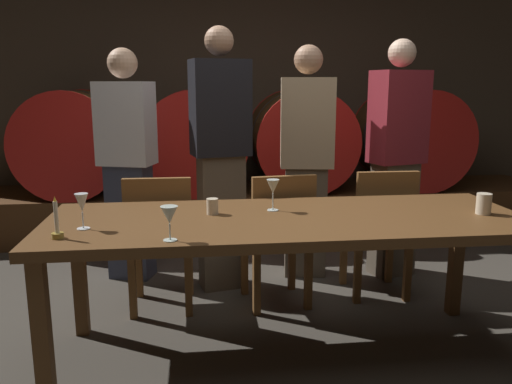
% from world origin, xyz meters
% --- Properties ---
extents(ground_plane, '(8.50, 8.50, 0.00)m').
position_xyz_m(ground_plane, '(0.00, 0.00, 0.00)').
color(ground_plane, '#3F3A33').
extents(back_wall, '(6.54, 0.24, 2.85)m').
position_xyz_m(back_wall, '(0.00, 2.90, 1.42)').
color(back_wall, '#473A2D').
rests_on(back_wall, ground).
extents(barrel_shelf, '(5.89, 0.90, 0.42)m').
position_xyz_m(barrel_shelf, '(0.00, 2.35, 0.21)').
color(barrel_shelf, '#4C2D16').
rests_on(barrel_shelf, ground).
extents(wine_barrel_far_left, '(0.95, 0.90, 0.95)m').
position_xyz_m(wine_barrel_far_left, '(-1.60, 2.35, 0.89)').
color(wine_barrel_far_left, brown).
rests_on(wine_barrel_far_left, barrel_shelf).
extents(wine_barrel_center_left, '(0.95, 0.90, 0.95)m').
position_xyz_m(wine_barrel_center_left, '(-0.51, 2.35, 0.89)').
color(wine_barrel_center_left, brown).
rests_on(wine_barrel_center_left, barrel_shelf).
extents(wine_barrel_center_right, '(0.95, 0.90, 0.95)m').
position_xyz_m(wine_barrel_center_right, '(0.51, 2.35, 0.89)').
color(wine_barrel_center_right, '#513319').
rests_on(wine_barrel_center_right, barrel_shelf).
extents(wine_barrel_far_right, '(0.95, 0.90, 0.95)m').
position_xyz_m(wine_barrel_far_right, '(1.62, 2.35, 0.89)').
color(wine_barrel_far_right, '#513319').
rests_on(wine_barrel_far_right, barrel_shelf).
extents(dining_table, '(2.42, 0.87, 0.76)m').
position_xyz_m(dining_table, '(-0.05, -0.07, 0.69)').
color(dining_table, brown).
rests_on(dining_table, ground).
extents(chair_left, '(0.41, 0.41, 0.88)m').
position_xyz_m(chair_left, '(-0.74, 0.57, 0.49)').
color(chair_left, brown).
rests_on(chair_left, ground).
extents(chair_center, '(0.45, 0.45, 0.88)m').
position_xyz_m(chair_center, '(0.01, 0.55, 0.49)').
color(chair_center, brown).
rests_on(chair_center, ground).
extents(chair_right, '(0.41, 0.41, 0.88)m').
position_xyz_m(chair_right, '(0.70, 0.62, 0.49)').
color(chair_right, brown).
rests_on(chair_right, ground).
extents(guest_far_left, '(0.43, 0.34, 1.67)m').
position_xyz_m(guest_far_left, '(-0.99, 1.21, 0.86)').
color(guest_far_left, '#33384C').
rests_on(guest_far_left, ground).
extents(guest_center_left, '(0.42, 0.31, 1.79)m').
position_xyz_m(guest_center_left, '(-0.33, 0.93, 0.92)').
color(guest_center_left, brown).
rests_on(guest_center_left, ground).
extents(guest_center_right, '(0.41, 0.29, 1.69)m').
position_xyz_m(guest_center_right, '(0.30, 1.11, 0.87)').
color(guest_center_right, brown).
rests_on(guest_center_right, ground).
extents(guest_far_right, '(0.43, 0.33, 1.73)m').
position_xyz_m(guest_far_right, '(0.96, 1.04, 0.89)').
color(guest_far_right, brown).
rests_on(guest_far_right, ground).
extents(candle_center, '(0.05, 0.05, 0.19)m').
position_xyz_m(candle_center, '(-1.11, -0.32, 0.81)').
color(candle_center, olive).
rests_on(candle_center, dining_table).
extents(wine_glass_left, '(0.06, 0.06, 0.17)m').
position_xyz_m(wine_glass_left, '(-1.03, -0.18, 0.88)').
color(wine_glass_left, white).
rests_on(wine_glass_left, dining_table).
extents(wine_glass_center, '(0.08, 0.08, 0.15)m').
position_xyz_m(wine_glass_center, '(-0.62, -0.41, 0.87)').
color(wine_glass_center, silver).
rests_on(wine_glass_center, dining_table).
extents(wine_glass_right, '(0.07, 0.07, 0.17)m').
position_xyz_m(wine_glass_right, '(-0.10, 0.07, 0.89)').
color(wine_glass_right, silver).
rests_on(wine_glass_right, dining_table).
extents(cup_left, '(0.06, 0.06, 0.08)m').
position_xyz_m(cup_left, '(-0.42, 0.03, 0.80)').
color(cup_left, beige).
rests_on(cup_left, dining_table).
extents(cup_right, '(0.08, 0.08, 0.11)m').
position_xyz_m(cup_right, '(0.97, -0.13, 0.82)').
color(cup_right, beige).
rests_on(cup_right, dining_table).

